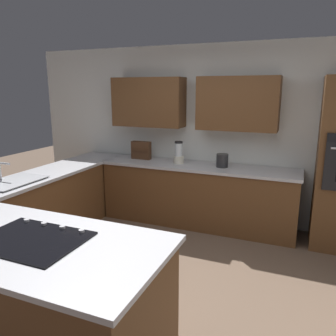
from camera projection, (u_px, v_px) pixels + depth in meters
name	position (u px, v px, depth m)	size (l,w,h in m)	color
ground_plane	(155.00, 286.00, 3.39)	(14.00, 14.00, 0.00)	brown
wall_back	(207.00, 127.00, 4.93)	(6.00, 0.44, 2.60)	silver
lower_cabinets_back	(197.00, 196.00, 4.88)	(2.80, 0.60, 0.86)	brown
countertop_back	(198.00, 166.00, 4.77)	(2.84, 0.64, 0.04)	#B2B2B7
lower_cabinets_side	(49.00, 206.00, 4.46)	(0.60, 2.90, 0.86)	brown
countertop_side	(46.00, 174.00, 4.36)	(0.64, 2.94, 0.04)	#B2B2B7
island_base	(37.00, 298.00, 2.50)	(1.93, 0.95, 0.86)	brown
island_top	(31.00, 243.00, 2.40)	(2.01, 1.03, 0.04)	#B2B2B7
sink_unit	(13.00, 181.00, 3.87)	(0.46, 0.70, 0.23)	#515456
cooktop	(32.00, 239.00, 2.40)	(0.76, 0.56, 0.03)	black
blender	(179.00, 154.00, 4.86)	(0.15, 0.15, 0.33)	beige
spice_rack	(141.00, 150.00, 5.16)	(0.31, 0.11, 0.28)	#472B19
kettle	(222.00, 161.00, 4.63)	(0.17, 0.17, 0.18)	#262628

